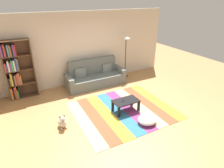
{
  "coord_description": "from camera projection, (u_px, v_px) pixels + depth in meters",
  "views": [
    {
      "loc": [
        -2.49,
        -4.2,
        3.18
      ],
      "look_at": [
        0.03,
        0.54,
        0.65
      ],
      "focal_mm": 30.19,
      "sensor_mm": 36.0,
      "label": 1
    }
  ],
  "objects": [
    {
      "name": "dog",
      "position": [
        62.0,
        122.0,
        4.96
      ],
      "size": [
        0.22,
        0.35,
        0.4
      ],
      "color": "beige",
      "rests_on": "ground_plane"
    },
    {
      "name": "couch",
      "position": [
        95.0,
        77.0,
        7.27
      ],
      "size": [
        2.26,
        0.8,
        1.0
      ],
      "color": "#59605B",
      "rests_on": "ground_plane"
    },
    {
      "name": "rug",
      "position": [
        123.0,
        110.0,
        5.75
      ],
      "size": [
        2.88,
        2.45,
        0.01
      ],
      "color": "tan",
      "rests_on": "ground_plane"
    },
    {
      "name": "back_wall",
      "position": [
        87.0,
        48.0,
        7.23
      ],
      "size": [
        6.8,
        0.1,
        2.7
      ],
      "primitive_type": "cube",
      "color": "beige",
      "rests_on": "ground_plane"
    },
    {
      "name": "ground_plane",
      "position": [
        119.0,
        110.0,
        5.77
      ],
      "size": [
        14.0,
        14.0,
        0.0
      ],
      "primitive_type": "plane",
      "color": "#B27F4C"
    },
    {
      "name": "bookshelf",
      "position": [
        16.0,
        70.0,
        6.09
      ],
      "size": [
        0.9,
        0.28,
        1.96
      ],
      "color": "brown",
      "rests_on": "ground_plane"
    },
    {
      "name": "standing_lamp",
      "position": [
        126.0,
        42.0,
        7.55
      ],
      "size": [
        0.32,
        0.32,
        1.77
      ],
      "color": "black",
      "rests_on": "ground_plane"
    },
    {
      "name": "tv_remote",
      "position": [
        123.0,
        100.0,
        5.56
      ],
      "size": [
        0.13,
        0.14,
        0.02
      ],
      "primitive_type": "cube",
      "rotation": [
        0.0,
        0.0,
        -0.67
      ],
      "color": "black",
      "rests_on": "coffee_table"
    },
    {
      "name": "pouf",
      "position": [
        147.0,
        120.0,
        5.12
      ],
      "size": [
        0.54,
        0.47,
        0.21
      ],
      "primitive_type": "ellipsoid",
      "color": "white",
      "rests_on": "rug"
    },
    {
      "name": "coffee_table",
      "position": [
        126.0,
        102.0,
        5.6
      ],
      "size": [
        0.77,
        0.45,
        0.36
      ],
      "color": "black",
      "rests_on": "rug"
    }
  ]
}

